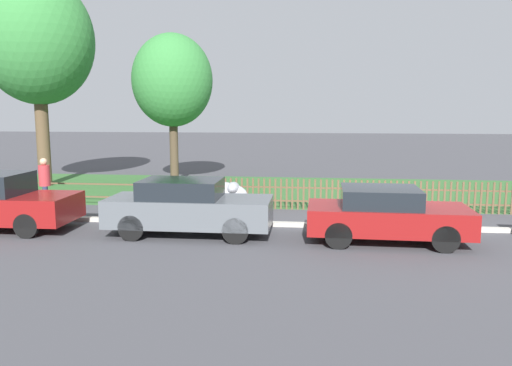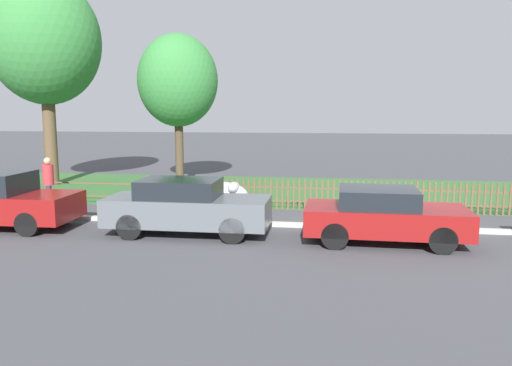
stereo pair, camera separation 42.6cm
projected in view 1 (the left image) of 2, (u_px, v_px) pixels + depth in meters
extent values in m
plane|color=#424247|center=(386.00, 230.00, 13.54)|extent=(120.00, 120.00, 0.00)
cube|color=#B2ADA3|center=(386.00, 227.00, 13.63)|extent=(39.77, 0.20, 0.12)
cube|color=#33602D|center=(364.00, 192.00, 19.94)|extent=(39.77, 7.92, 0.01)
cube|color=brown|center=(376.00, 203.00, 16.03)|extent=(39.77, 0.03, 0.05)
cube|color=brown|center=(376.00, 189.00, 15.97)|extent=(39.77, 0.03, 0.05)
cube|color=brown|center=(155.00, 192.00, 16.82)|extent=(0.06, 0.03, 1.01)
cube|color=brown|center=(161.00, 192.00, 16.80)|extent=(0.06, 0.03, 1.01)
cube|color=brown|center=(166.00, 192.00, 16.78)|extent=(0.06, 0.03, 1.01)
cube|color=brown|center=(171.00, 192.00, 16.76)|extent=(0.06, 0.03, 1.01)
cube|color=brown|center=(177.00, 192.00, 16.73)|extent=(0.06, 0.03, 1.01)
cube|color=brown|center=(182.00, 192.00, 16.71)|extent=(0.06, 0.03, 1.01)
cube|color=brown|center=(187.00, 192.00, 16.69)|extent=(0.06, 0.03, 1.01)
cube|color=brown|center=(193.00, 192.00, 16.67)|extent=(0.06, 0.03, 1.01)
cube|color=brown|center=(198.00, 193.00, 16.65)|extent=(0.06, 0.03, 1.01)
cube|color=brown|center=(204.00, 193.00, 16.63)|extent=(0.06, 0.03, 1.01)
cube|color=brown|center=(209.00, 193.00, 16.61)|extent=(0.06, 0.03, 1.01)
cube|color=brown|center=(215.00, 193.00, 16.58)|extent=(0.06, 0.03, 1.01)
cube|color=brown|center=(220.00, 193.00, 16.56)|extent=(0.06, 0.03, 1.01)
cube|color=brown|center=(225.00, 193.00, 16.54)|extent=(0.06, 0.03, 1.01)
cube|color=brown|center=(231.00, 193.00, 16.52)|extent=(0.06, 0.03, 1.01)
cube|color=brown|center=(236.00, 193.00, 16.50)|extent=(0.06, 0.03, 1.01)
cube|color=brown|center=(242.00, 193.00, 16.48)|extent=(0.06, 0.03, 1.01)
cube|color=brown|center=(248.00, 193.00, 16.46)|extent=(0.06, 0.03, 1.01)
cube|color=brown|center=(253.00, 194.00, 16.43)|extent=(0.06, 0.03, 1.01)
cube|color=brown|center=(259.00, 194.00, 16.41)|extent=(0.06, 0.03, 1.01)
cube|color=brown|center=(264.00, 194.00, 16.39)|extent=(0.06, 0.03, 1.01)
cube|color=brown|center=(270.00, 194.00, 16.37)|extent=(0.06, 0.03, 1.01)
cube|color=brown|center=(275.00, 194.00, 16.35)|extent=(0.06, 0.03, 1.01)
cube|color=brown|center=(281.00, 194.00, 16.33)|extent=(0.06, 0.03, 1.01)
cube|color=brown|center=(287.00, 194.00, 16.31)|extent=(0.06, 0.03, 1.01)
cube|color=brown|center=(292.00, 194.00, 16.28)|extent=(0.06, 0.03, 1.01)
cube|color=brown|center=(298.00, 194.00, 16.26)|extent=(0.06, 0.03, 1.01)
cube|color=brown|center=(304.00, 195.00, 16.24)|extent=(0.06, 0.03, 1.01)
cube|color=brown|center=(309.00, 195.00, 16.22)|extent=(0.06, 0.03, 1.01)
cube|color=brown|center=(315.00, 195.00, 16.20)|extent=(0.06, 0.03, 1.01)
cube|color=brown|center=(321.00, 195.00, 16.18)|extent=(0.06, 0.03, 1.01)
cube|color=brown|center=(326.00, 195.00, 16.16)|extent=(0.06, 0.03, 1.01)
cube|color=brown|center=(332.00, 195.00, 16.13)|extent=(0.06, 0.03, 1.01)
cube|color=brown|center=(338.00, 195.00, 16.11)|extent=(0.06, 0.03, 1.01)
cube|color=brown|center=(344.00, 195.00, 16.09)|extent=(0.06, 0.03, 1.01)
cube|color=brown|center=(350.00, 195.00, 16.07)|extent=(0.06, 0.03, 1.01)
cube|color=brown|center=(355.00, 196.00, 16.05)|extent=(0.06, 0.03, 1.01)
cube|color=brown|center=(361.00, 196.00, 16.03)|extent=(0.06, 0.03, 1.01)
cube|color=brown|center=(367.00, 196.00, 16.01)|extent=(0.06, 0.03, 1.01)
cube|color=brown|center=(373.00, 196.00, 15.98)|extent=(0.06, 0.03, 1.01)
cube|color=brown|center=(379.00, 196.00, 15.96)|extent=(0.06, 0.03, 1.01)
cube|color=brown|center=(385.00, 196.00, 15.94)|extent=(0.06, 0.03, 1.01)
cube|color=brown|center=(391.00, 196.00, 15.92)|extent=(0.06, 0.03, 1.01)
cube|color=brown|center=(396.00, 196.00, 15.90)|extent=(0.06, 0.03, 1.01)
cube|color=brown|center=(402.00, 196.00, 15.88)|extent=(0.06, 0.03, 1.01)
cube|color=brown|center=(408.00, 197.00, 15.86)|extent=(0.06, 0.03, 1.01)
cube|color=brown|center=(414.00, 197.00, 15.83)|extent=(0.06, 0.03, 1.01)
cube|color=brown|center=(420.00, 197.00, 15.81)|extent=(0.06, 0.03, 1.01)
cube|color=brown|center=(426.00, 197.00, 15.79)|extent=(0.06, 0.03, 1.01)
cube|color=brown|center=(432.00, 197.00, 15.77)|extent=(0.06, 0.03, 1.01)
cube|color=brown|center=(438.00, 197.00, 15.75)|extent=(0.06, 0.03, 1.01)
cube|color=brown|center=(444.00, 197.00, 15.73)|extent=(0.06, 0.03, 1.01)
cube|color=brown|center=(451.00, 197.00, 15.70)|extent=(0.06, 0.03, 1.01)
cube|color=brown|center=(457.00, 198.00, 15.68)|extent=(0.06, 0.03, 1.01)
cube|color=brown|center=(463.00, 198.00, 15.66)|extent=(0.06, 0.03, 1.01)
cube|color=brown|center=(469.00, 198.00, 15.64)|extent=(0.06, 0.03, 1.01)
cube|color=brown|center=(475.00, 198.00, 15.62)|extent=(0.06, 0.03, 1.01)
cube|color=brown|center=(481.00, 198.00, 15.60)|extent=(0.06, 0.03, 1.01)
cube|color=brown|center=(487.00, 198.00, 15.58)|extent=(0.06, 0.03, 1.01)
cube|color=brown|center=(493.00, 198.00, 15.55)|extent=(0.06, 0.03, 1.01)
cube|color=brown|center=(500.00, 198.00, 15.53)|extent=(0.06, 0.03, 1.01)
cube|color=brown|center=(506.00, 198.00, 15.51)|extent=(0.06, 0.03, 1.01)
cube|color=brown|center=(512.00, 199.00, 15.49)|extent=(0.06, 0.03, 1.01)
cylinder|color=black|center=(57.00, 213.00, 14.22)|extent=(0.64, 0.16, 0.64)
cylinder|color=black|center=(26.00, 226.00, 12.62)|extent=(0.64, 0.16, 0.64)
cube|color=#51565B|center=(190.00, 211.00, 12.90)|extent=(4.23, 1.65, 0.71)
cube|color=black|center=(181.00, 189.00, 12.84)|extent=(2.03, 1.48, 0.47)
cylinder|color=black|center=(244.00, 218.00, 13.54)|extent=(0.66, 0.14, 0.65)
cylinder|color=black|center=(235.00, 231.00, 12.07)|extent=(0.66, 0.14, 0.65)
cylinder|color=black|center=(150.00, 216.00, 13.82)|extent=(0.66, 0.14, 0.65)
cylinder|color=black|center=(131.00, 228.00, 12.36)|extent=(0.66, 0.14, 0.65)
cube|color=maroon|center=(387.00, 219.00, 12.24)|extent=(3.91, 1.84, 0.62)
cube|color=black|center=(380.00, 197.00, 12.19)|extent=(1.89, 1.63, 0.45)
cylinder|color=black|center=(431.00, 223.00, 12.91)|extent=(0.64, 0.15, 0.64)
cylinder|color=black|center=(446.00, 239.00, 11.32)|extent=(0.64, 0.15, 0.64)
cylinder|color=black|center=(337.00, 221.00, 13.23)|extent=(0.64, 0.15, 0.64)
cylinder|color=black|center=(339.00, 236.00, 11.64)|extent=(0.64, 0.15, 0.64)
cylinder|color=black|center=(241.00, 206.00, 15.31)|extent=(0.62, 0.11, 0.61)
cylinder|color=black|center=(200.00, 205.00, 15.44)|extent=(0.62, 0.11, 0.61)
ellipsoid|color=#9EA0A8|center=(220.00, 195.00, 15.33)|extent=(1.70, 0.62, 0.81)
ellipsoid|color=#9EA0A8|center=(233.00, 188.00, 15.26)|extent=(0.40, 0.75, 0.37)
cylinder|color=brown|center=(43.00, 132.00, 21.28)|extent=(0.55, 0.55, 4.67)
ellipsoid|color=#337A38|center=(37.00, 40.00, 20.74)|extent=(4.65, 4.65, 5.34)
cylinder|color=#473828|center=(174.00, 145.00, 21.87)|extent=(0.37, 0.37, 3.42)
ellipsoid|color=#337A38|center=(172.00, 80.00, 21.47)|extent=(3.46, 3.46, 3.98)
cylinder|color=#2D3351|center=(46.00, 199.00, 15.86)|extent=(0.16, 0.16, 0.84)
cylinder|color=#2D3351|center=(46.00, 198.00, 16.08)|extent=(0.16, 0.16, 0.84)
cylinder|color=#B73338|center=(44.00, 176.00, 15.86)|extent=(0.47, 0.47, 0.66)
sphere|color=tan|center=(43.00, 162.00, 15.80)|extent=(0.23, 0.23, 0.23)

